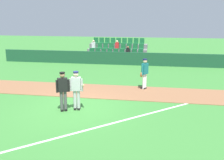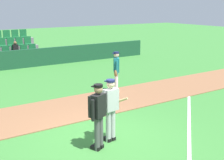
# 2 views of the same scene
# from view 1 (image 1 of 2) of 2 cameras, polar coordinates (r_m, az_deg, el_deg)

# --- Properties ---
(ground_plane) EXTENTS (80.00, 80.00, 0.00)m
(ground_plane) POSITION_cam_1_polar(r_m,az_deg,el_deg) (12.01, -8.26, -6.11)
(ground_plane) COLOR #387A33
(infield_dirt_path) EXTENTS (28.00, 2.68, 0.03)m
(infield_dirt_path) POSITION_cam_1_polar(r_m,az_deg,el_deg) (14.56, -4.87, -2.34)
(infield_dirt_path) COLOR brown
(infield_dirt_path) RESTS_ON ground
(foul_line_chalk) EXTENTS (8.85, 8.25, 0.01)m
(foul_line_chalk) POSITION_cam_1_polar(r_m,az_deg,el_deg) (11.01, 6.09, -7.91)
(foul_line_chalk) COLOR white
(foul_line_chalk) RESTS_ON ground
(dugout_fence) EXTENTS (20.00, 0.16, 1.09)m
(dugout_fence) POSITION_cam_1_polar(r_m,az_deg,el_deg) (22.22, 0.38, 4.80)
(dugout_fence) COLOR #19472D
(dugout_fence) RESTS_ON ground
(stadium_bleachers) EXTENTS (5.55, 2.95, 2.05)m
(stadium_bleachers) POSITION_cam_1_polar(r_m,az_deg,el_deg) (24.04, 1.11, 5.66)
(stadium_bleachers) COLOR slate
(stadium_bleachers) RESTS_ON ground
(batter_grey_jersey) EXTENTS (0.72, 0.75, 1.76)m
(batter_grey_jersey) POSITION_cam_1_polar(r_m,az_deg,el_deg) (11.47, -7.80, -1.97)
(batter_grey_jersey) COLOR #B2B2B2
(batter_grey_jersey) RESTS_ON ground
(umpire_home_plate) EXTENTS (0.54, 0.43, 1.76)m
(umpire_home_plate) POSITION_cam_1_polar(r_m,az_deg,el_deg) (11.42, -10.74, -2.00)
(umpire_home_plate) COLOR #4C4C4C
(umpire_home_plate) RESTS_ON ground
(runner_teal_jersey) EXTENTS (0.47, 0.59, 1.76)m
(runner_teal_jersey) POSITION_cam_1_polar(r_m,az_deg,el_deg) (14.70, 7.16, 1.57)
(runner_teal_jersey) COLOR white
(runner_teal_jersey) RESTS_ON ground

